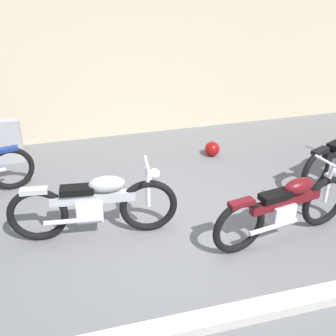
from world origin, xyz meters
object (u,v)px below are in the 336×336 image
at_px(helmet, 212,149).
at_px(motorcycle_silver, 95,205).
at_px(stone_marker, 6,142).
at_px(motorcycle_maroon, 286,208).

distance_m(helmet, motorcycle_silver, 3.07).
xyz_separation_m(stone_marker, motorcycle_maroon, (3.70, -3.36, 0.07)).
relative_size(stone_marker, motorcycle_silver, 0.36).
distance_m(helmet, motorcycle_maroon, 2.64).
height_order(helmet, motorcycle_maroon, motorcycle_maroon).
bearing_deg(stone_marker, helmet, -11.43).
height_order(stone_marker, motorcycle_maroon, motorcycle_maroon).
bearing_deg(motorcycle_silver, helmet, 45.39).
height_order(helmet, motorcycle_silver, motorcycle_silver).
height_order(stone_marker, motorcycle_silver, motorcycle_silver).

